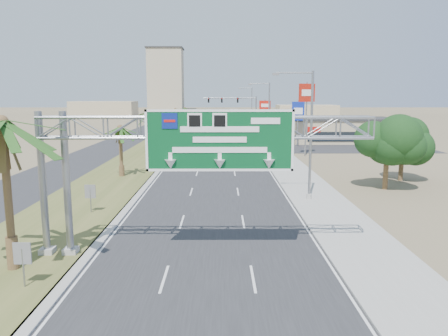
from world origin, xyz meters
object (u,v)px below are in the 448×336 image
palm_near (2,123)px  car_far (210,130)px  car_right_lane (249,140)px  car_left_lane (200,157)px  signal_mast (245,113)px  pole_sign_red_near (307,98)px  pole_sign_blue (298,113)px  sign_gantry (188,138)px  store_building (341,131)px  car_mid_lane (229,155)px  pole_sign_red_far (265,108)px

palm_near → car_far: 77.78m
car_right_lane → car_left_lane: bearing=-101.4°
signal_mast → car_left_lane: (-7.17, -30.97, -4.06)m
car_far → pole_sign_red_near: 40.77m
palm_near → pole_sign_red_near: (21.25, 39.53, 0.95)m
car_left_lane → car_far: car_left_lane is taller
pole_sign_red_near → pole_sign_blue: 12.06m
car_right_lane → sign_gantry: bearing=-89.6°
signal_mast → car_left_lane: bearing=-103.0°
store_building → signal_mast: bearing=160.5°
pole_sign_red_near → pole_sign_blue: (0.95, 11.77, -2.46)m
signal_mast → car_mid_lane: (-3.67, -29.57, -4.07)m
car_right_lane → car_far: size_ratio=0.94×
car_mid_lane → car_right_lane: car_mid_lane is taller
car_left_lane → palm_near: bearing=-110.3°
sign_gantry → pole_sign_red_near: (13.11, 37.61, 1.83)m
palm_near → signal_mast: (14.37, 63.97, -2.08)m
car_left_lane → store_building: bearing=38.2°
car_far → pole_sign_red_near: pole_sign_red_near is taller
pole_sign_red_near → car_mid_lane: bearing=-154.1°
store_building → pole_sign_blue: (-9.00, -6.70, 3.42)m
car_far → palm_near: bearing=-90.9°
store_building → pole_sign_red_far: pole_sign_red_far is taller
palm_near → car_mid_lane: palm_near is taller
sign_gantry → car_mid_lane: sign_gantry is taller
car_mid_lane → pole_sign_blue: size_ratio=0.64×
palm_near → pole_sign_red_far: 67.66m
store_building → pole_sign_red_far: (-13.00, 7.16, 3.80)m
pole_sign_blue → pole_sign_red_far: (-4.00, 13.85, 0.38)m
car_far → car_mid_lane: bearing=-81.0°
palm_near → car_left_lane: palm_near is taller
store_building → pole_sign_blue: size_ratio=2.43×
palm_near → pole_sign_red_far: bearing=74.4°
sign_gantry → pole_sign_blue: bearing=74.1°
car_mid_lane → signal_mast: bearing=84.6°
palm_near → pole_sign_red_far: (18.20, 65.16, -1.13)m
signal_mast → store_building: size_ratio=0.57×
palm_near → store_building: 66.04m
palm_near → pole_sign_blue: palm_near is taller
pole_sign_blue → signal_mast: bearing=121.7°
car_mid_lane → car_right_lane: (3.79, 20.10, -0.12)m
pole_sign_red_near → pole_sign_red_far: size_ratio=1.34×
car_mid_lane → pole_sign_blue: pole_sign_blue is taller
car_left_lane → car_far: bearing=81.9°
palm_near → pole_sign_blue: (22.20, 51.30, -1.51)m
sign_gantry → car_left_lane: 31.53m
signal_mast → pole_sign_red_far: bearing=17.2°
signal_mast → palm_near: bearing=-102.7°
car_far → pole_sign_red_near: size_ratio=0.51×
sign_gantry → pole_sign_blue: size_ratio=2.26×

